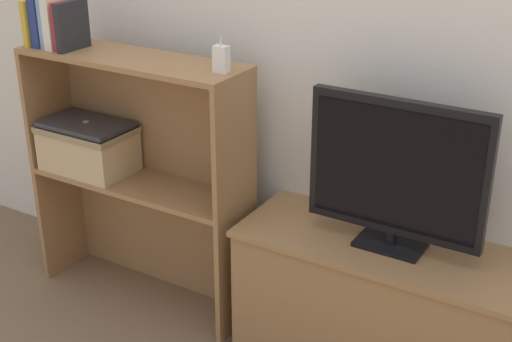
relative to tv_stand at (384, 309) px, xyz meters
name	(u,v)px	position (x,y,z in m)	size (l,w,h in m)	color
wall_back	(297,6)	(-0.48, 0.22, 0.95)	(10.00, 0.05, 2.40)	silver
tv_stand	(384,309)	(0.00, 0.00, 0.00)	(1.03, 0.39, 0.50)	olive
tv	(396,172)	(0.00, 0.00, 0.52)	(0.58, 0.14, 0.50)	black
bookshelf_lower_tier	(152,220)	(-1.01, 0.00, 0.07)	(0.91, 0.27, 0.52)	olive
bookshelf_upper_tier	(143,102)	(-1.01, 0.00, 0.57)	(0.91, 0.27, 0.49)	olive
book_mustard	(39,21)	(-1.43, -0.08, 0.85)	(0.02, 0.15, 0.17)	gold
book_navy	(45,19)	(-1.39, -0.08, 0.86)	(0.04, 0.13, 0.20)	navy
book_skyblue	(52,20)	(-1.36, -0.08, 0.86)	(0.02, 0.12, 0.20)	#709ECC
book_ivory	(58,18)	(-1.32, -0.08, 0.87)	(0.04, 0.13, 0.22)	silver
book_crimson	(66,25)	(-1.28, -0.08, 0.85)	(0.03, 0.12, 0.18)	#B22328
book_charcoal	(72,26)	(-1.25, -0.08, 0.85)	(0.03, 0.15, 0.18)	#232328
baby_monitor	(221,59)	(-0.62, -0.05, 0.81)	(0.05, 0.03, 0.12)	white
storage_basket_left	(88,146)	(-1.25, -0.07, 0.37)	(0.36, 0.23, 0.18)	tan
laptop	(86,124)	(-1.25, -0.07, 0.46)	(0.34, 0.22, 0.02)	#2D2D33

